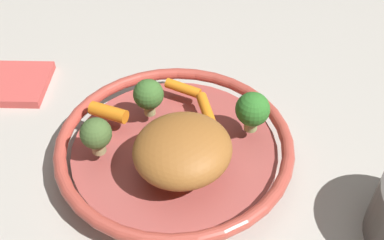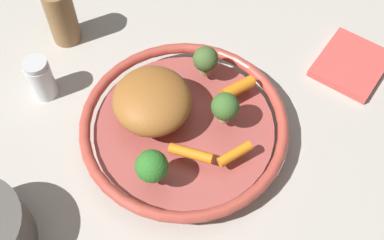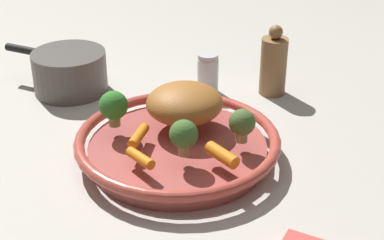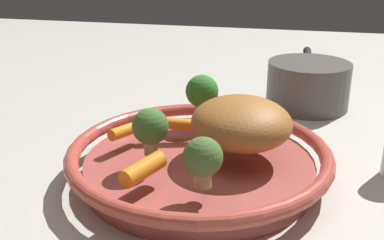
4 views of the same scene
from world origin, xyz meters
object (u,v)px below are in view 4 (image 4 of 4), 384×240
broccoli_floret_large (202,92)px  saucepan (308,84)px  baby_carrot_left (127,130)px  broccoli_floret_mid (203,159)px  roast_chicken_piece (241,122)px  baby_carrot_near_rim (143,169)px  serving_bowl (199,161)px  broccoli_floret_edge (150,128)px  baby_carrot_right (174,124)px

broccoli_floret_large → saucepan: (0.15, 0.21, -0.04)m
baby_carrot_left → broccoli_floret_mid: bearing=-41.8°
roast_chicken_piece → broccoli_floret_mid: bearing=-102.7°
broccoli_floret_mid → broccoli_floret_large: 0.21m
roast_chicken_piece → baby_carrot_near_rim: size_ratio=2.27×
serving_bowl → roast_chicken_piece: bearing=14.0°
roast_chicken_piece → broccoli_floret_edge: 0.11m
baby_carrot_right → broccoli_floret_large: 0.07m
baby_carrot_left → broccoli_floret_large: broccoli_floret_large is taller
saucepan → roast_chicken_piece: bearing=-105.5°
broccoli_floret_mid → serving_bowl: bearing=104.1°
broccoli_floret_edge → saucepan: (0.18, 0.35, -0.04)m
broccoli_floret_mid → broccoli_floret_edge: bearing=140.4°
roast_chicken_piece → baby_carrot_near_rim: 0.14m
broccoli_floret_edge → roast_chicken_piece: bearing=26.1°
broccoli_floret_mid → broccoli_floret_large: (-0.04, 0.21, 0.00)m
baby_carrot_near_rim → broccoli_floret_large: (0.02, 0.20, 0.03)m
roast_chicken_piece → saucepan: size_ratio=0.57×
baby_carrot_left → broccoli_floret_large: 0.13m
baby_carrot_left → serving_bowl: bearing=-6.1°
roast_chicken_piece → baby_carrot_left: roast_chicken_piece is taller
baby_carrot_left → saucepan: 0.38m
broccoli_floret_mid → saucepan: (0.11, 0.41, -0.04)m
roast_chicken_piece → broccoli_floret_mid: size_ratio=2.35×
broccoli_floret_mid → roast_chicken_piece: bearing=77.3°
roast_chicken_piece → baby_carrot_near_rim: (-0.09, -0.11, -0.02)m
serving_bowl → baby_carrot_left: 0.10m
serving_bowl → baby_carrot_near_rim: size_ratio=5.89×
baby_carrot_right → broccoli_floret_large: bearing=67.2°
roast_chicken_piece → broccoli_floret_mid: 0.12m
baby_carrot_left → saucepan: (0.23, 0.30, -0.01)m
baby_carrot_left → broccoli_floret_mid: 0.17m
serving_bowl → broccoli_floret_edge: bearing=-143.9°
serving_bowl → baby_carrot_left: (-0.10, 0.01, 0.03)m
baby_carrot_left → baby_carrot_near_rim: (0.06, -0.11, 0.00)m
serving_bowl → roast_chicken_piece: (0.05, 0.01, 0.05)m
baby_carrot_left → broccoli_floret_edge: 0.07m
broccoli_floret_mid → broccoli_floret_edge: broccoli_floret_edge is taller
baby_carrot_right → broccoli_floret_large: broccoli_floret_large is taller
broccoli_floret_mid → saucepan: size_ratio=0.24×
serving_bowl → baby_carrot_near_rim: 0.11m
baby_carrot_right → baby_carrot_left: baby_carrot_right is taller
roast_chicken_piece → baby_carrot_right: 0.10m
broccoli_floret_edge → broccoli_floret_large: (0.03, 0.14, 0.00)m
baby_carrot_left → baby_carrot_near_rim: bearing=-61.5°
saucepan → baby_carrot_left: bearing=-127.6°
baby_carrot_right → broccoli_floret_large: (0.03, 0.06, 0.03)m
broccoli_floret_edge → broccoli_floret_large: broccoli_floret_large is taller
broccoli_floret_mid → baby_carrot_near_rim: bearing=176.1°
broccoli_floret_mid → broccoli_floret_edge: 0.10m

